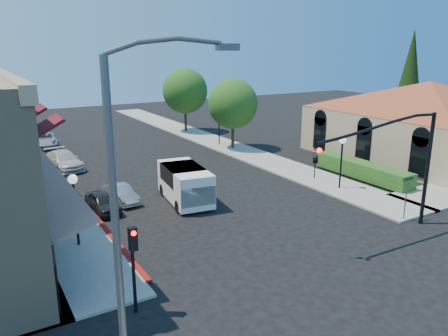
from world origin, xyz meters
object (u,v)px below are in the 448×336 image
street_name_sign (407,191)px  conifer_far (410,75)px  parked_car_d (44,140)px  street_tree_a (233,104)px  parked_car_b (121,194)px  street_tree_b (185,91)px  lamppost_left_near (74,192)px  signal_mast_arm (402,154)px  secondary_signal (133,254)px  cobra_streetlight (129,210)px  parked_car_a (103,202)px  lamppost_left_far (30,139)px  lamppost_right_near (342,149)px  white_van (185,182)px  lamppost_right_far (219,117)px  parked_car_c (64,160)px

street_name_sign → conifer_far: bearing=37.6°
conifer_far → parked_car_d: conifer_far is taller
street_tree_a → parked_car_b: street_tree_a is taller
street_tree_b → lamppost_left_near: bearing=-125.8°
signal_mast_arm → secondary_signal: 13.97m
conifer_far → cobra_streetlight: conifer_far is taller
conifer_far → parked_car_a: 35.20m
parked_car_b → lamppost_left_far: bearing=105.8°
secondary_signal → lamppost_left_far: bearing=91.4°
street_tree_b → cobra_streetlight: (-17.95, -34.00, 0.72)m
parked_car_d → secondary_signal: bearing=-88.9°
cobra_streetlight → street_name_sign: cobra_streetlight is taller
lamppost_left_near → street_tree_b: bearing=54.2°
conifer_far → lamppost_right_near: size_ratio=3.08×
street_name_sign → white_van: 12.56m
lamppost_right_far → parked_car_d: 16.86m
lamppost_right_far → parked_car_c: 14.90m
lamppost_right_far → white_van: 16.33m
signal_mast_arm → street_name_sign: size_ratio=3.20×
white_van → cobra_streetlight: bearing=-120.7°
cobra_streetlight → lamppost_right_far: size_ratio=2.61×
signal_mast_arm → lamppost_left_near: size_ratio=2.24×
parked_car_d → street_tree_a: bearing=-29.2°
street_tree_a → parked_car_c: 15.42m
lamppost_left_far → white_van: bearing=-56.9°
parked_car_c → parked_car_b: bearing=-88.7°
signal_mast_arm → lamppost_left_near: 15.82m
signal_mast_arm → cobra_streetlight: bearing=-166.9°
cobra_streetlight → white_van: cobra_streetlight is taller
lamppost_right_near → secondary_signal: bearing=-158.2°
street_tree_b → cobra_streetlight: size_ratio=0.75×
parked_car_b → parked_car_d: size_ratio=0.66×
parked_car_c → signal_mast_arm: bearing=-67.3°
street_tree_a → cobra_streetlight: 29.99m
signal_mast_arm → lamppost_right_far: (2.64, 22.50, -1.35)m
lamppost_right_near → white_van: lamppost_right_near is taller
street_tree_a → parked_car_c: street_tree_a is taller
lamppost_right_far → parked_car_c: bearing=-175.0°
lamppost_left_far → secondary_signal: bearing=-88.6°
signal_mast_arm → cobra_streetlight: 15.45m
street_name_sign → lamppost_left_far: 25.48m
cobra_streetlight → white_van: size_ratio=1.82×
cobra_streetlight → lamppost_right_far: 31.53m
parked_car_c → lamppost_left_near: bearing=-105.8°
signal_mast_arm → lamppost_right_near: (2.64, 6.50, -1.35)m
secondary_signal → parked_car_b: (3.20, 11.59, -1.79)m
street_name_sign → secondary_signal: bearing=-177.1°
conifer_far → parked_car_c: size_ratio=2.33×
cobra_streetlight → parked_car_b: bearing=73.8°
parked_car_a → parked_car_c: 10.71m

